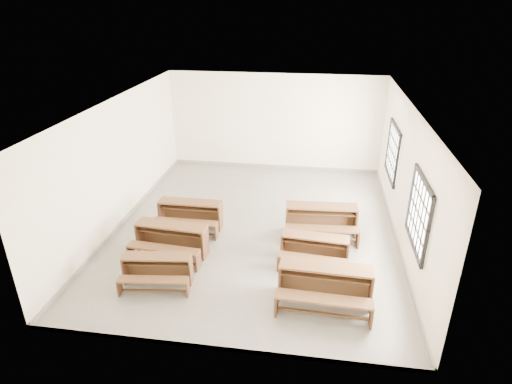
# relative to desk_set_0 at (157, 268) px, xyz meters

# --- Properties ---
(room) EXTENTS (8.50, 8.50, 3.20)m
(room) POSITION_rel_desk_set_0_xyz_m (1.75, 2.60, 1.78)
(room) COLOR slate
(room) RESTS_ON ground
(desk_set_0) EXTENTS (1.47, 0.88, 0.63)m
(desk_set_0) POSITION_rel_desk_set_0_xyz_m (0.00, 0.00, 0.00)
(desk_set_0) COLOR brown
(desk_set_0) RESTS_ON ground
(desk_set_1) EXTENTS (1.70, 0.98, 0.74)m
(desk_set_1) POSITION_rel_desk_set_0_xyz_m (-0.07, 1.10, 0.06)
(desk_set_1) COLOR brown
(desk_set_1) RESTS_ON ground
(desk_set_2) EXTENTS (1.60, 0.83, 0.72)m
(desk_set_2) POSITION_rel_desk_set_0_xyz_m (0.00, 2.34, 0.05)
(desk_set_2) COLOR brown
(desk_set_2) RESTS_ON ground
(desk_set_3) EXTENTS (1.80, 0.99, 0.79)m
(desk_set_3) POSITION_rel_desk_set_0_xyz_m (3.40, -0.12, 0.10)
(desk_set_3) COLOR brown
(desk_set_3) RESTS_ON ground
(desk_set_4) EXTENTS (1.54, 0.89, 0.66)m
(desk_set_4) POSITION_rel_desk_set_0_xyz_m (3.17, 1.20, 0.02)
(desk_set_4) COLOR brown
(desk_set_4) RESTS_ON ground
(desk_set_5) EXTENTS (1.79, 1.01, 0.78)m
(desk_set_5) POSITION_rel_desk_set_0_xyz_m (3.29, 2.47, 0.09)
(desk_set_5) COLOR brown
(desk_set_5) RESTS_ON ground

